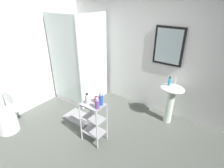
# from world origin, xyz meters

# --- Properties ---
(ground_plane) EXTENTS (4.20, 4.20, 0.02)m
(ground_plane) POSITION_xyz_m (0.00, 0.00, -0.01)
(ground_plane) COLOR #51554E
(wall_back) EXTENTS (4.20, 0.14, 2.50)m
(wall_back) POSITION_xyz_m (0.01, 1.85, 1.25)
(wall_back) COLOR white
(wall_back) RESTS_ON ground_plane
(wall_left) EXTENTS (0.10, 4.20, 2.50)m
(wall_left) POSITION_xyz_m (-1.85, 0.00, 1.25)
(wall_left) COLOR white
(wall_left) RESTS_ON ground_plane
(shower_stall) EXTENTS (0.92, 0.92, 2.00)m
(shower_stall) POSITION_xyz_m (-1.20, 1.18, 0.46)
(shower_stall) COLOR white
(shower_stall) RESTS_ON ground_plane
(pedestal_sink) EXTENTS (0.46, 0.37, 0.81)m
(pedestal_sink) POSITION_xyz_m (0.84, 1.52, 0.58)
(pedestal_sink) COLOR white
(pedestal_sink) RESTS_ON ground_plane
(sink_faucet) EXTENTS (0.03, 0.03, 0.10)m
(sink_faucet) POSITION_xyz_m (0.84, 1.64, 0.86)
(sink_faucet) COLOR silver
(sink_faucet) RESTS_ON pedestal_sink
(toilet) EXTENTS (0.37, 0.49, 0.76)m
(toilet) POSITION_xyz_m (-1.48, -0.44, 0.31)
(toilet) COLOR white
(toilet) RESTS_ON ground_plane
(storage_cart) EXTENTS (0.38, 0.28, 0.74)m
(storage_cart) POSITION_xyz_m (-0.01, 0.27, 0.44)
(storage_cart) COLOR silver
(storage_cart) RESTS_ON ground_plane
(hand_soap_bottle) EXTENTS (0.05, 0.05, 0.17)m
(hand_soap_bottle) POSITION_xyz_m (0.78, 1.50, 0.88)
(hand_soap_bottle) COLOR #389ED1
(hand_soap_bottle) RESTS_ON pedestal_sink
(conditioner_bottle_purple) EXTENTS (0.07, 0.07, 0.18)m
(conditioner_bottle_purple) POSITION_xyz_m (0.13, 0.22, 0.82)
(conditioner_bottle_purple) COLOR #7D52A4
(conditioner_bottle_purple) RESTS_ON storage_cart
(shampoo_bottle_blue) EXTENTS (0.07, 0.07, 0.23)m
(shampoo_bottle_blue) POSITION_xyz_m (0.11, 0.33, 0.84)
(shampoo_bottle_blue) COLOR blue
(shampoo_bottle_blue) RESTS_ON storage_cart
(lotion_bottle_white) EXTENTS (0.07, 0.07, 0.18)m
(lotion_bottle_white) POSITION_xyz_m (-0.11, 0.25, 0.82)
(lotion_bottle_white) COLOR silver
(lotion_bottle_white) RESTS_ON storage_cart
(rinse_cup) EXTENTS (0.07, 0.07, 0.10)m
(rinse_cup) POSITION_xyz_m (-0.00, 0.35, 0.79)
(rinse_cup) COLOR #B24742
(rinse_cup) RESTS_ON storage_cart
(bath_mat) EXTENTS (0.60, 0.40, 0.02)m
(bath_mat) POSITION_xyz_m (-0.70, 0.55, 0.01)
(bath_mat) COLOR gray
(bath_mat) RESTS_ON ground_plane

